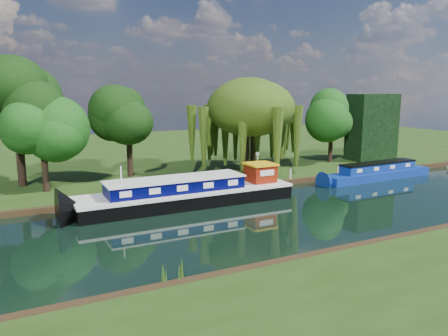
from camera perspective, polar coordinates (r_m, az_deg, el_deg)
ground at (r=34.76m, az=12.59°, el=-5.12°), size 120.00×120.00×0.00m
far_bank at (r=64.15m, az=-6.91°, el=2.32°), size 120.00×52.00×0.45m
dutch_barge at (r=34.88m, az=-4.56°, el=-3.30°), size 17.49×3.99×3.69m
narrowboat at (r=47.14m, az=19.44°, el=-0.56°), size 13.03×2.54×1.89m
red_dinghy at (r=34.29m, az=-9.16°, el=-5.21°), size 3.69×2.79×0.72m
willow_left at (r=43.36m, az=2.97°, el=7.76°), size 7.72×7.72×9.25m
willow_right at (r=47.43m, az=3.90°, el=7.24°), size 6.88×6.88×8.38m
tree_far_left at (r=39.65m, az=-22.67°, el=4.67°), size 4.79×4.79×7.72m
tree_far_back at (r=42.55m, az=-25.51°, el=7.38°), size 6.15×6.15×10.35m
tree_far_mid at (r=44.04m, az=-12.38°, el=6.24°), size 5.04×5.04×8.25m
tree_far_right at (r=53.08m, az=13.89°, el=6.24°), size 4.55×4.55×7.44m
conifer_hedge at (r=56.92m, az=18.77°, el=5.11°), size 6.00×3.00×8.00m
lamppost at (r=42.94m, az=4.38°, el=1.35°), size 0.36×0.36×2.56m
mooring_posts at (r=40.93m, az=4.67°, el=-1.20°), size 19.16×0.16×1.00m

